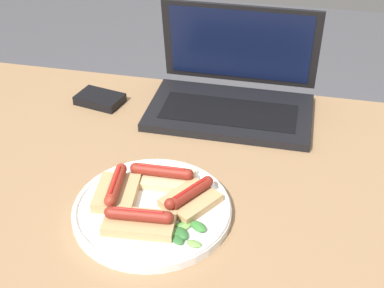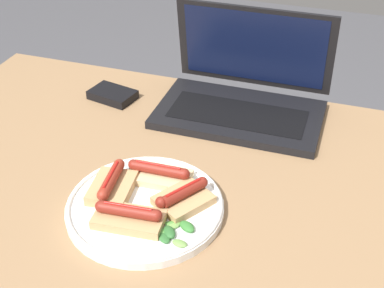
% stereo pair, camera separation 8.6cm
% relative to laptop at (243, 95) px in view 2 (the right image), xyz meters
% --- Properties ---
extents(desk, '(1.25, 0.74, 0.73)m').
position_rel_laptop_xyz_m(desk, '(-0.04, -0.27, -0.13)').
color(desk, '#93704C').
rests_on(desk, ground_plane).
extents(laptop, '(0.37, 0.25, 0.22)m').
position_rel_laptop_xyz_m(laptop, '(0.00, 0.00, 0.00)').
color(laptop, black).
rests_on(laptop, desk).
extents(plate, '(0.28, 0.28, 0.02)m').
position_rel_laptop_xyz_m(plate, '(-0.08, -0.39, -0.03)').
color(plate, white).
rests_on(plate, desk).
extents(sausage_toast_left, '(0.08, 0.11, 0.04)m').
position_rel_laptop_xyz_m(sausage_toast_left, '(-0.15, -0.38, -0.01)').
color(sausage_toast_left, tan).
rests_on(sausage_toast_left, plate).
extents(sausage_toast_middle, '(0.11, 0.12, 0.04)m').
position_rel_laptop_xyz_m(sausage_toast_middle, '(-0.02, -0.37, -0.01)').
color(sausage_toast_middle, tan).
rests_on(sausage_toast_middle, plate).
extents(sausage_toast_right, '(0.12, 0.07, 0.04)m').
position_rel_laptop_xyz_m(sausage_toast_right, '(-0.09, -0.44, -0.01)').
color(sausage_toast_right, tan).
rests_on(sausage_toast_right, plate).
extents(sausage_toast_extra, '(0.12, 0.07, 0.04)m').
position_rel_laptop_xyz_m(sausage_toast_extra, '(-0.08, -0.32, -0.01)').
color(sausage_toast_extra, '#D6B784').
rests_on(sausage_toast_extra, plate).
extents(salad_pile, '(0.07, 0.07, 0.01)m').
position_rel_laptop_xyz_m(salad_pile, '(-0.01, -0.44, -0.02)').
color(salad_pile, '#2D662D').
rests_on(salad_pile, plate).
extents(external_drive, '(0.12, 0.09, 0.02)m').
position_rel_laptop_xyz_m(external_drive, '(-0.31, -0.04, -0.03)').
color(external_drive, black).
rests_on(external_drive, desk).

